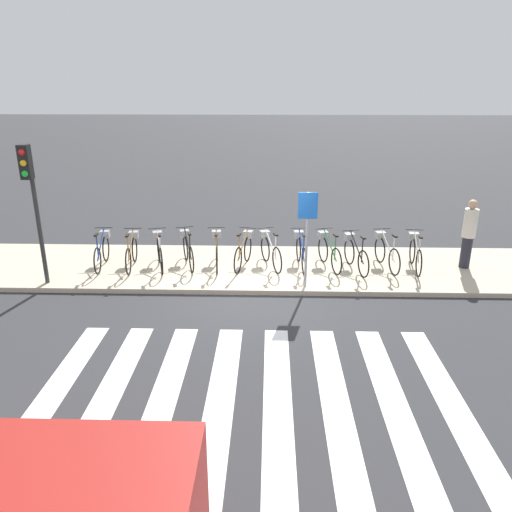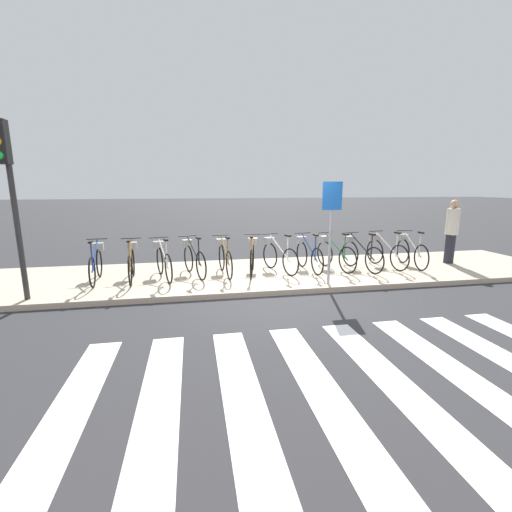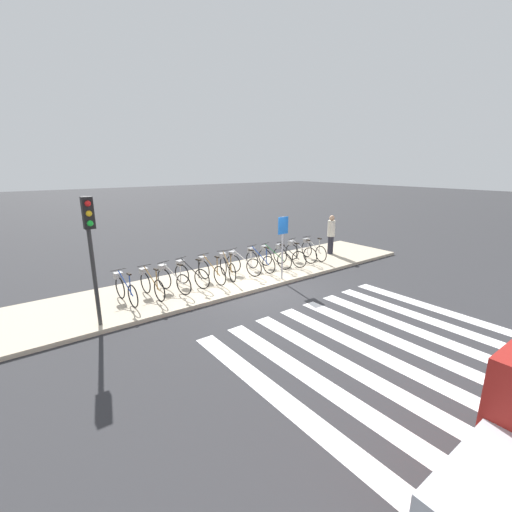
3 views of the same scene
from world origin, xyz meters
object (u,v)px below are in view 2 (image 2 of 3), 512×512
object	(u,v)px
parked_bicycle_2	(163,260)
parked_bicycle_11	(410,250)
parked_bicycle_0	(96,262)
parked_bicycle_1	(131,261)
sign_post	(331,215)
pedestrian	(452,230)
parked_bicycle_3	(193,257)
parked_bicycle_7	(308,253)
parked_bicycle_10	(384,251)
traffic_light	(7,174)
parked_bicycle_5	(252,255)
parked_bicycle_9	(359,253)
parked_bicycle_8	(334,252)
parked_bicycle_4	(224,257)
parked_bicycle_6	(278,254)

from	to	relation	value
parked_bicycle_2	parked_bicycle_11	world-z (taller)	same
parked_bicycle_0	parked_bicycle_1	world-z (taller)	same
parked_bicycle_1	sign_post	size ratio (longest dim) A/B	0.72
sign_post	pedestrian	bearing A→B (deg)	18.31
parked_bicycle_0	parked_bicycle_3	xyz separation A→B (m)	(2.20, 0.14, 0.00)
parked_bicycle_3	parked_bicycle_7	xyz separation A→B (m)	(2.95, -0.01, 0.00)
parked_bicycle_10	traffic_light	world-z (taller)	traffic_light
parked_bicycle_5	parked_bicycle_9	xyz separation A→B (m)	(2.85, -0.15, 0.00)
parked_bicycle_5	pedestrian	world-z (taller)	pedestrian
parked_bicycle_5	parked_bicycle_8	distance (m)	2.19
parked_bicycle_8	traffic_light	world-z (taller)	traffic_light
parked_bicycle_3	parked_bicycle_7	bearing A→B (deg)	-0.26
parked_bicycle_4	parked_bicycle_8	world-z (taller)	same
parked_bicycle_0	pedestrian	world-z (taller)	pedestrian
parked_bicycle_0	traffic_light	size ratio (longest dim) A/B	0.50
parked_bicycle_9	parked_bicycle_10	xyz separation A→B (m)	(0.82, 0.16, 0.00)
parked_bicycle_1	parked_bicycle_2	xyz separation A→B (m)	(0.71, 0.03, 0.00)
parked_bicycle_5	sign_post	distance (m)	2.29
parked_bicycle_6	parked_bicycle_7	world-z (taller)	same
parked_bicycle_2	traffic_light	distance (m)	3.40
parked_bicycle_0	traffic_light	world-z (taller)	traffic_light
traffic_light	parked_bicycle_4	bearing A→B (deg)	19.01
parked_bicycle_5	parked_bicycle_9	bearing A→B (deg)	-3.07
traffic_light	parked_bicycle_6	bearing A→B (deg)	14.73
parked_bicycle_0	pedestrian	size ratio (longest dim) A/B	0.91
parked_bicycle_0	parked_bicycle_3	size ratio (longest dim) A/B	1.04
parked_bicycle_4	parked_bicycle_8	size ratio (longest dim) A/B	1.03
sign_post	parked_bicycle_10	bearing A→B (deg)	31.93
parked_bicycle_4	parked_bicycle_7	size ratio (longest dim) A/B	1.00
parked_bicycle_6	parked_bicycle_7	distance (m)	0.80
parked_bicycle_5	sign_post	xyz separation A→B (m)	(1.51, -1.33, 1.10)
parked_bicycle_2	parked_bicycle_4	xyz separation A→B (m)	(1.48, 0.10, 0.00)
parked_bicycle_3	parked_bicycle_7	world-z (taller)	same
pedestrian	parked_bicycle_11	bearing A→B (deg)	-174.88
parked_bicycle_5	traffic_light	world-z (taller)	traffic_light
parked_bicycle_5	parked_bicycle_6	world-z (taller)	same
parked_bicycle_11	pedestrian	bearing A→B (deg)	5.12
parked_bicycle_3	parked_bicycle_10	distance (m)	5.14
parked_bicycle_9	parked_bicycle_11	xyz separation A→B (m)	(1.55, 0.10, 0.00)
parked_bicycle_7	parked_bicycle_9	world-z (taller)	same
parked_bicycle_3	parked_bicycle_4	xyz separation A→B (m)	(0.77, -0.04, 0.00)
parked_bicycle_0	sign_post	distance (m)	5.44
parked_bicycle_6	parked_bicycle_9	size ratio (longest dim) A/B	0.97
parked_bicycle_0	parked_bicycle_8	bearing A→B (deg)	1.18
parked_bicycle_3	parked_bicycle_0	bearing A→B (deg)	-176.29
parked_bicycle_6	parked_bicycle_11	world-z (taller)	same
parked_bicycle_1	parked_bicycle_9	size ratio (longest dim) A/B	1.02
parked_bicycle_0	parked_bicycle_2	distance (m)	1.49
parked_bicycle_1	parked_bicycle_5	distance (m)	2.90
parked_bicycle_4	parked_bicycle_9	xyz separation A→B (m)	(3.55, -0.14, 0.00)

